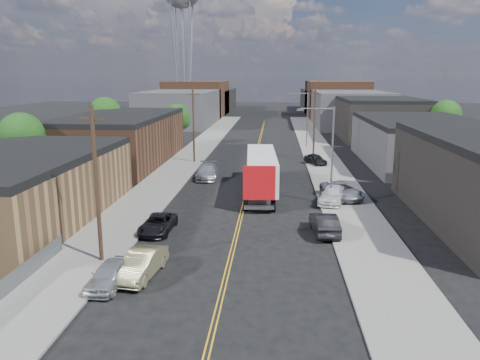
% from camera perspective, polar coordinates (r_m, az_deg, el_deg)
% --- Properties ---
extents(ground, '(260.00, 260.00, 0.00)m').
position_cam_1_polar(ground, '(78.36, 2.22, 4.07)').
color(ground, black).
rests_on(ground, ground).
extents(centerline, '(0.32, 120.00, 0.01)m').
position_cam_1_polar(centerline, '(63.58, 1.72, 2.06)').
color(centerline, gold).
rests_on(centerline, ground).
extents(sidewalk_left, '(5.00, 140.00, 0.15)m').
position_cam_1_polar(sidewalk_left, '(64.68, -6.72, 2.22)').
color(sidewalk_left, slate).
rests_on(sidewalk_left, ground).
extents(sidewalk_right, '(5.00, 140.00, 0.15)m').
position_cam_1_polar(sidewalk_right, '(63.86, 10.27, 1.97)').
color(sidewalk_right, slate).
rests_on(sidewalk_right, ground).
extents(warehouse_tan, '(12.00, 22.00, 5.60)m').
position_cam_1_polar(warehouse_tan, '(42.03, -25.46, -0.84)').
color(warehouse_tan, olive).
rests_on(warehouse_tan, ground).
extents(warehouse_brown, '(12.00, 26.00, 6.60)m').
position_cam_1_polar(warehouse_brown, '(65.39, -14.32, 4.89)').
color(warehouse_brown, '#523221').
rests_on(warehouse_brown, ground).
extents(industrial_right_b, '(14.00, 24.00, 6.10)m').
position_cam_1_polar(industrial_right_b, '(66.84, 21.03, 4.38)').
color(industrial_right_b, '#363639').
rests_on(industrial_right_b, ground).
extents(industrial_right_c, '(14.00, 22.00, 7.60)m').
position_cam_1_polar(industrial_right_c, '(91.81, 16.50, 7.22)').
color(industrial_right_c, black).
rests_on(industrial_right_c, ground).
extents(skyline_left_a, '(16.00, 30.00, 8.00)m').
position_cam_1_polar(skyline_left_a, '(114.97, -7.23, 8.74)').
color(skyline_left_a, '#363639').
rests_on(skyline_left_a, ground).
extents(skyline_right_a, '(16.00, 30.00, 8.00)m').
position_cam_1_polar(skyline_right_a, '(114.00, 13.12, 8.48)').
color(skyline_right_a, '#363639').
rests_on(skyline_right_a, ground).
extents(skyline_left_b, '(16.00, 26.00, 10.00)m').
position_cam_1_polar(skyline_left_b, '(139.46, -5.19, 9.88)').
color(skyline_left_b, '#523221').
rests_on(skyline_left_b, ground).
extents(skyline_right_b, '(16.00, 26.00, 10.00)m').
position_cam_1_polar(skyline_right_b, '(138.66, 11.59, 9.66)').
color(skyline_right_b, '#523221').
rests_on(skyline_right_b, ground).
extents(skyline_left_c, '(16.00, 40.00, 7.00)m').
position_cam_1_polar(skyline_left_c, '(159.27, -3.99, 9.70)').
color(skyline_left_c, black).
rests_on(skyline_left_c, ground).
extents(skyline_right_c, '(16.00, 40.00, 7.00)m').
position_cam_1_polar(skyline_right_c, '(158.58, 10.67, 9.50)').
color(skyline_right_c, black).
rests_on(skyline_right_c, ground).
extents(water_tower, '(9.00, 9.00, 36.90)m').
position_cam_1_polar(water_tower, '(131.18, -7.11, 20.89)').
color(water_tower, gray).
rests_on(water_tower, ground).
extents(streetlight_near, '(3.39, 0.25, 9.00)m').
position_cam_1_polar(streetlight_near, '(43.17, 10.68, 3.93)').
color(streetlight_near, gray).
rests_on(streetlight_near, ground).
extents(streetlight_far, '(3.39, 0.25, 9.00)m').
position_cam_1_polar(streetlight_far, '(77.84, 7.90, 7.85)').
color(streetlight_far, gray).
rests_on(streetlight_far, ground).
extents(utility_pole_left_near, '(1.60, 0.26, 10.00)m').
position_cam_1_polar(utility_pole_left_near, '(30.26, -17.08, -0.47)').
color(utility_pole_left_near, black).
rests_on(utility_pole_left_near, ground).
extents(utility_pole_left_far, '(1.60, 0.26, 10.00)m').
position_cam_1_polar(utility_pole_left_far, '(63.72, -5.69, 6.69)').
color(utility_pole_left_far, black).
rests_on(utility_pole_left_far, ground).
extents(utility_pole_right, '(1.60, 0.26, 10.00)m').
position_cam_1_polar(utility_pole_right, '(65.98, 9.05, 6.80)').
color(utility_pole_right, black).
rests_on(utility_pole_right, ground).
extents(tree_left_near, '(4.85, 4.76, 7.91)m').
position_cam_1_polar(tree_left_near, '(54.82, -25.00, 4.64)').
color(tree_left_near, black).
rests_on(tree_left_near, ground).
extents(tree_left_mid, '(5.10, 5.04, 8.37)m').
position_cam_1_polar(tree_left_mid, '(77.44, -16.05, 7.58)').
color(tree_left_mid, black).
rests_on(tree_left_mid, ground).
extents(tree_left_far, '(4.35, 4.20, 6.97)m').
position_cam_1_polar(tree_left_far, '(81.48, -7.63, 7.54)').
color(tree_left_far, black).
rests_on(tree_left_far, ground).
extents(tree_right_far, '(4.85, 4.76, 7.91)m').
position_cam_1_polar(tree_right_far, '(82.35, 23.82, 7.06)').
color(tree_right_far, black).
rests_on(tree_right_far, ground).
extents(semi_truck, '(3.42, 16.28, 4.23)m').
position_cam_1_polar(semi_truck, '(47.68, 2.68, 1.40)').
color(semi_truck, silver).
rests_on(semi_truck, ground).
extents(car_left_a, '(2.07, 4.37, 1.44)m').
position_cam_1_polar(car_left_a, '(27.95, -15.54, -11.01)').
color(car_left_a, '#B7BCBD').
rests_on(car_left_a, ground).
extents(car_left_b, '(2.29, 4.98, 1.58)m').
position_cam_1_polar(car_left_b, '(28.75, -11.92, -9.98)').
color(car_left_b, '#7C7551').
rests_on(car_left_b, ground).
extents(car_left_c, '(2.30, 4.78, 1.31)m').
position_cam_1_polar(car_left_c, '(36.29, -9.99, -5.29)').
color(car_left_c, black).
rests_on(car_left_c, ground).
extents(car_left_d, '(2.63, 5.80, 1.65)m').
position_cam_1_polar(car_left_d, '(54.15, -4.05, 1.04)').
color(car_left_d, '#A2A4A7').
rests_on(car_left_d, ground).
extents(car_right_oncoming, '(2.05, 4.97, 1.60)m').
position_cam_1_polar(car_right_oncoming, '(35.91, 10.24, -5.25)').
color(car_right_oncoming, black).
rests_on(car_right_oncoming, ground).
extents(car_right_lot_a, '(4.23, 6.01, 1.52)m').
position_cam_1_polar(car_right_lot_a, '(45.90, 12.34, -1.25)').
color(car_right_lot_a, '#ADAFB3').
rests_on(car_right_lot_a, sidewalk_right).
extents(car_right_lot_b, '(3.42, 5.43, 1.47)m').
position_cam_1_polar(car_right_lot_b, '(44.20, 11.21, -1.77)').
color(car_right_lot_b, silver).
rests_on(car_right_lot_b, sidewalk_right).
extents(car_right_lot_c, '(3.20, 4.32, 1.37)m').
position_cam_1_polar(car_right_lot_c, '(62.87, 9.19, 2.54)').
color(car_right_lot_c, black).
rests_on(car_right_lot_c, sidewalk_right).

